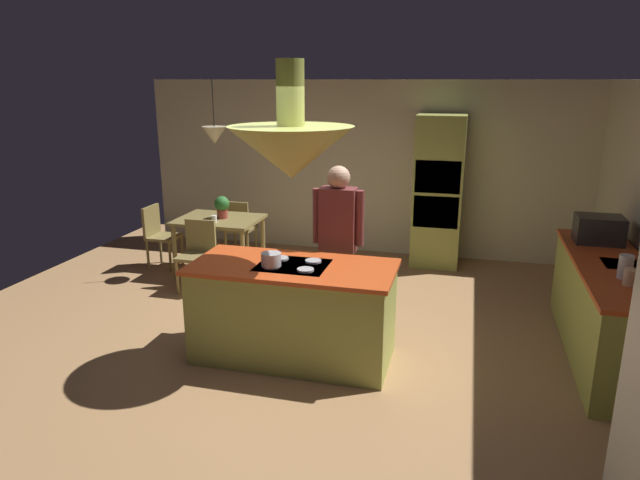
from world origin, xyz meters
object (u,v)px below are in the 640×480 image
at_px(chair_by_back_wall, 238,225).
at_px(cooking_pot_on_cooktop, 271,259).
at_px(cup_on_table, 214,219).
at_px(canister_sugar, 626,267).
at_px(chair_at_corner, 159,232).
at_px(potted_plant_on_table, 222,206).
at_px(dining_table, 219,226).
at_px(canister_flour, 630,277).
at_px(oven_tower, 438,191).
at_px(person_at_island, 338,238).
at_px(microwave_on_counter, 599,229).
at_px(kitchen_island, 293,311).
at_px(chair_facing_island, 198,250).

distance_m(chair_by_back_wall, cooking_pot_on_cooktop, 3.30).
relative_size(cup_on_table, canister_sugar, 0.44).
xyz_separation_m(chair_at_corner, cup_on_table, (0.96, -0.21, 0.30)).
height_order(potted_plant_on_table, cup_on_table, potted_plant_on_table).
bearing_deg(potted_plant_on_table, dining_table, -155.88).
relative_size(cup_on_table, canister_flour, 0.64).
height_order(dining_table, canister_sugar, canister_sugar).
distance_m(chair_at_corner, cooking_pot_on_cooktop, 3.36).
relative_size(oven_tower, potted_plant_on_table, 6.99).
height_order(chair_at_corner, potted_plant_on_table, potted_plant_on_table).
bearing_deg(person_at_island, canister_flour, -11.37).
distance_m(person_at_island, cooking_pot_on_cooktop, 0.95).
distance_m(canister_flour, cooking_pot_on_cooktop, 3.02).
distance_m(potted_plant_on_table, canister_flour, 4.89).
xyz_separation_m(chair_at_corner, canister_sugar, (5.46, -1.72, 0.52)).
distance_m(chair_by_back_wall, potted_plant_on_table, 0.76).
height_order(oven_tower, cup_on_table, oven_tower).
distance_m(chair_at_corner, canister_flour, 5.80).
relative_size(potted_plant_on_table, microwave_on_counter, 0.65).
distance_m(kitchen_island, canister_sugar, 2.92).
relative_size(dining_table, chair_at_corner, 1.25).
bearing_deg(chair_facing_island, microwave_on_counter, 0.90).
bearing_deg(chair_at_corner, chair_by_back_wall, -54.82).
height_order(chair_facing_island, cup_on_table, chair_facing_island).
xyz_separation_m(person_at_island, potted_plant_on_table, (-1.91, 1.40, -0.07)).
bearing_deg(chair_by_back_wall, chair_at_corner, 35.18).
bearing_deg(kitchen_island, dining_table, 128.99).
height_order(person_at_island, canister_sugar, person_at_island).
bearing_deg(canister_flour, cup_on_table, 159.47).
bearing_deg(chair_facing_island, potted_plant_on_table, 86.11).
height_order(cup_on_table, canister_sugar, canister_sugar).
bearing_deg(oven_tower, person_at_island, -108.43).
bearing_deg(chair_facing_island, dining_table, 90.00).
height_order(chair_facing_island, chair_by_back_wall, same).
distance_m(kitchen_island, microwave_on_counter, 3.28).
distance_m(dining_table, cooking_pot_on_cooktop, 2.73).
height_order(dining_table, chair_facing_island, chair_facing_island).
distance_m(oven_tower, cooking_pot_on_cooktop, 3.60).
distance_m(person_at_island, canister_sugar, 2.60).
xyz_separation_m(kitchen_island, potted_plant_on_table, (-1.65, 2.12, 0.46)).
bearing_deg(person_at_island, chair_facing_island, 159.48).
relative_size(kitchen_island, chair_at_corner, 2.16).
xyz_separation_m(chair_by_back_wall, cup_on_table, (0.03, -0.86, 0.30)).
bearing_deg(potted_plant_on_table, canister_sugar, -21.18).
distance_m(potted_plant_on_table, canister_sugar, 4.82).
xyz_separation_m(person_at_island, chair_at_corner, (-2.88, 1.38, -0.50)).
relative_size(kitchen_island, oven_tower, 0.90).
relative_size(person_at_island, cooking_pot_on_cooktop, 9.65).
distance_m(chair_facing_island, potted_plant_on_table, 0.79).
distance_m(person_at_island, canister_flour, 2.63).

